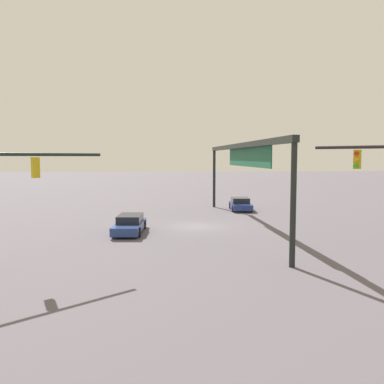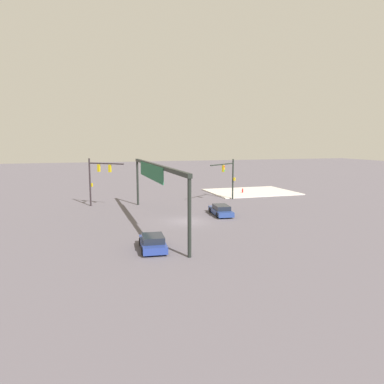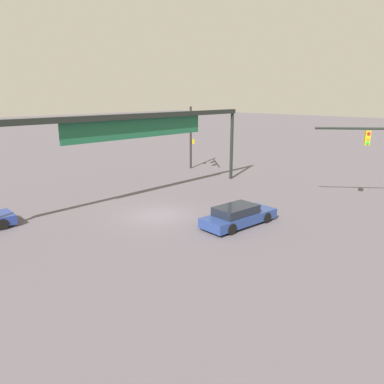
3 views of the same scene
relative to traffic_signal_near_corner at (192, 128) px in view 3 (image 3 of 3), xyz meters
The scene contains 4 objects.
ground_plane 15.22m from the traffic_signal_near_corner, 145.18° to the right, with size 233.57×233.57×0.00m, color #575059.
traffic_signal_near_corner is the anchor object (origin of this frame).
overhead_sign_gantry 12.69m from the traffic_signal_near_corner, 156.30° to the right, with size 23.89×0.43×6.19m.
sedan_car_waiting_far 16.94m from the traffic_signal_near_corner, 127.21° to the right, with size 5.04×2.26×1.21m.
Camera 3 is at (-15.05, -17.19, 7.44)m, focal length 35.23 mm.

